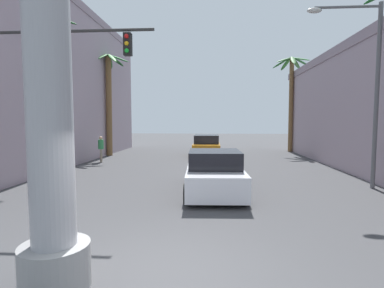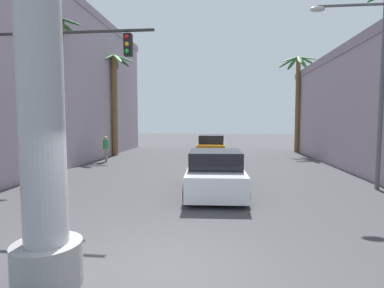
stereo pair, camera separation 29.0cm
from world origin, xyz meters
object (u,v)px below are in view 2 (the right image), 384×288
at_px(traffic_light_mast, 41,79).
at_px(car_lead, 215,173).
at_px(palm_tree_mid_left, 56,71).
at_px(car_far, 211,146).
at_px(palm_tree_far_left, 114,94).
at_px(pedestrian_far_left, 106,147).
at_px(palm_tree_far_right, 298,90).
at_px(street_lamp, 370,76).

distance_m(traffic_light_mast, car_lead, 6.78).
xyz_separation_m(car_lead, palm_tree_mid_left, (-8.01, 3.54, 4.37)).
relative_size(car_far, palm_tree_far_left, 0.62).
distance_m(car_lead, palm_tree_mid_left, 9.79).
distance_m(traffic_light_mast, palm_tree_mid_left, 5.45).
height_order(traffic_light_mast, car_lead, traffic_light_mast).
relative_size(palm_tree_far_left, pedestrian_far_left, 4.60).
relative_size(traffic_light_mast, palm_tree_mid_left, 0.73).
xyz_separation_m(palm_tree_far_right, pedestrian_far_left, (-13.50, -7.47, -4.14)).
distance_m(street_lamp, palm_tree_far_left, 16.77).
bearing_deg(palm_tree_mid_left, palm_tree_far_left, 88.32).
bearing_deg(car_lead, street_lamp, 10.71).
bearing_deg(pedestrian_far_left, car_lead, -46.20).
relative_size(palm_tree_far_right, pedestrian_far_left, 4.83).
bearing_deg(palm_tree_far_left, pedestrian_far_left, -78.90).
height_order(street_lamp, palm_tree_far_right, palm_tree_far_right).
bearing_deg(car_lead, palm_tree_far_left, 125.28).
height_order(car_far, palm_tree_mid_left, palm_tree_mid_left).
relative_size(street_lamp, traffic_light_mast, 1.22).
bearing_deg(car_lead, car_far, 92.71).
bearing_deg(pedestrian_far_left, palm_tree_mid_left, -103.62).
bearing_deg(traffic_light_mast, car_lead, 12.84).
xyz_separation_m(traffic_light_mast, pedestrian_far_left, (-1.31, 8.70, -3.06)).
xyz_separation_m(car_lead, car_far, (-0.54, 11.32, 0.03)).
distance_m(car_lead, palm_tree_far_left, 14.04).
bearing_deg(street_lamp, palm_tree_far_left, 143.68).
xyz_separation_m(street_lamp, palm_tree_mid_left, (-13.73, 2.46, 0.79)).
height_order(traffic_light_mast, palm_tree_far_right, palm_tree_far_right).
bearing_deg(car_lead, traffic_light_mast, -167.16).
distance_m(car_lead, pedestrian_far_left, 10.23).
height_order(car_lead, palm_tree_mid_left, palm_tree_mid_left).
height_order(street_lamp, car_far, street_lamp).
xyz_separation_m(street_lamp, palm_tree_far_left, (-13.51, 9.93, 0.28)).
height_order(car_lead, palm_tree_far_right, palm_tree_far_right).
relative_size(car_lead, palm_tree_mid_left, 0.61).
bearing_deg(traffic_light_mast, palm_tree_far_right, 52.97).
height_order(palm_tree_mid_left, palm_tree_far_right, palm_tree_far_right).
height_order(palm_tree_mid_left, pedestrian_far_left, palm_tree_mid_left).
distance_m(palm_tree_far_left, pedestrian_far_left, 5.18).
height_order(car_far, palm_tree_far_left, palm_tree_far_left).
xyz_separation_m(street_lamp, traffic_light_mast, (-11.49, -2.40, -0.27)).
distance_m(street_lamp, car_far, 12.51).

